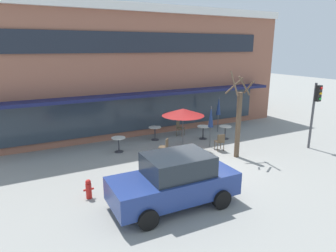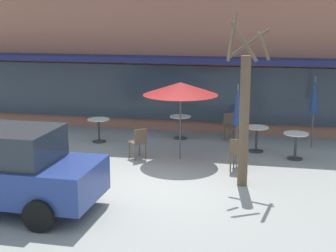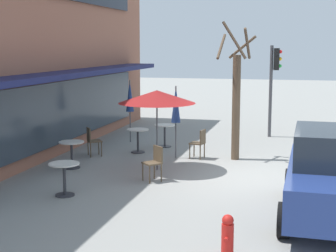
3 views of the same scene
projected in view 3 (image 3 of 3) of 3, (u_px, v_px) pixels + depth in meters
name	position (u px, v px, depth m)	size (l,w,h in m)	color
ground_plane	(248.00, 179.00, 13.19)	(80.00, 80.00, 0.00)	gray
cafe_table_near_wall	(165.00, 132.00, 17.33)	(0.70, 0.70, 0.76)	#333338
cafe_table_streetside	(64.00, 174.00, 11.66)	(0.70, 0.70, 0.76)	#333338
cafe_table_by_tree	(138.00, 137.00, 16.41)	(0.70, 0.70, 0.76)	#333338
cafe_table_mid_patio	(72.00, 150.00, 14.28)	(0.70, 0.70, 0.76)	#333338
patio_umbrella_green_folded	(130.00, 96.00, 18.02)	(0.28, 0.28, 2.20)	#4C4C51
patio_umbrella_cream_folded	(157.00, 97.00, 13.87)	(2.10, 2.10, 2.20)	#4C4C51
patio_umbrella_corner_open	(176.00, 105.00, 15.42)	(0.28, 0.28, 2.20)	#4C4C51
cafe_chair_0	(200.00, 142.00, 15.51)	(0.47, 0.47, 0.89)	brown
cafe_chair_1	(155.00, 161.00, 12.94)	(0.57, 0.57, 0.89)	brown
cafe_chair_2	(92.00, 139.00, 15.87)	(0.56, 0.56, 0.89)	brown
parked_sedan	(335.00, 175.00, 10.10)	(4.23, 2.08, 1.76)	navy
street_tree	(236.00, 99.00, 15.23)	(1.02, 1.08, 4.09)	brown
traffic_light_pole	(274.00, 76.00, 18.96)	(0.26, 0.44, 3.40)	#47474C
fire_hydrant	(228.00, 235.00, 8.31)	(0.36, 0.20, 0.71)	red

